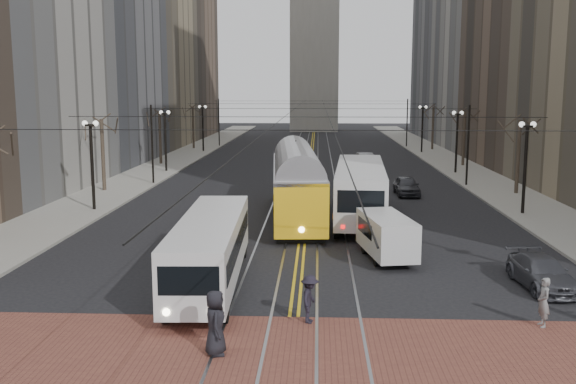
# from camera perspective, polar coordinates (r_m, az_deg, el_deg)

# --- Properties ---
(ground) EXTENTS (260.00, 260.00, 0.00)m
(ground) POSITION_cam_1_polar(r_m,az_deg,el_deg) (23.63, 0.62, -10.23)
(ground) COLOR black
(ground) RESTS_ON ground
(sidewalk_left) EXTENTS (5.00, 140.00, 0.15)m
(sidewalk_left) POSITION_cam_1_polar(r_m,az_deg,el_deg) (69.55, -10.47, 2.54)
(sidewalk_left) COLOR gray
(sidewalk_left) RESTS_ON ground
(sidewalk_right) EXTENTS (5.00, 140.00, 0.15)m
(sidewalk_right) POSITION_cam_1_polar(r_m,az_deg,el_deg) (69.20, 14.52, 2.37)
(sidewalk_right) COLOR gray
(sidewalk_right) RESTS_ON ground
(crosswalk_band) EXTENTS (25.00, 6.00, 0.01)m
(crosswalk_band) POSITION_cam_1_polar(r_m,az_deg,el_deg) (19.90, 0.19, -14.03)
(crosswalk_band) COLOR brown
(crosswalk_band) RESTS_ON ground
(streetcar_rails) EXTENTS (4.80, 130.00, 0.02)m
(streetcar_rails) POSITION_cam_1_polar(r_m,az_deg,el_deg) (67.74, 1.99, 2.45)
(streetcar_rails) COLOR gray
(streetcar_rails) RESTS_ON ground
(centre_lines) EXTENTS (0.42, 130.00, 0.01)m
(centre_lines) POSITION_cam_1_polar(r_m,az_deg,el_deg) (67.74, 1.99, 2.46)
(centre_lines) COLOR gold
(centre_lines) RESTS_ON ground
(building_left_mid) EXTENTS (16.00, 20.00, 34.00)m
(building_left_mid) POSITION_cam_1_polar(r_m,az_deg,el_deg) (73.75, -18.97, 15.76)
(building_left_mid) COLOR slate
(building_left_mid) RESTS_ON ground
(building_left_far) EXTENTS (16.00, 20.00, 40.00)m
(building_left_far) POSITION_cam_1_polar(r_m,az_deg,el_deg) (112.10, -11.30, 15.15)
(building_left_far) COLOR brown
(building_left_far) RESTS_ON ground
(building_right_far) EXTENTS (16.00, 20.00, 40.00)m
(building_right_far) POSITION_cam_1_polar(r_m,az_deg,el_deg) (111.73, 16.00, 15.00)
(building_right_far) COLOR slate
(building_right_far) RESTS_ON ground
(lamp_posts) EXTENTS (27.60, 57.20, 5.60)m
(lamp_posts) POSITION_cam_1_polar(r_m,az_deg,el_deg) (51.29, 1.79, 3.47)
(lamp_posts) COLOR black
(lamp_posts) RESTS_ON ground
(street_trees) EXTENTS (31.68, 53.28, 5.60)m
(street_trees) POSITION_cam_1_polar(r_m,az_deg,el_deg) (57.76, 1.89, 4.10)
(street_trees) COLOR #382D23
(street_trees) RESTS_ON ground
(trolley_wires) EXTENTS (25.96, 120.00, 6.60)m
(trolley_wires) POSITION_cam_1_polar(r_m,az_deg,el_deg) (57.27, 1.89, 5.03)
(trolley_wires) COLOR black
(trolley_wires) RESTS_ON ground
(transit_bus) EXTENTS (2.75, 11.08, 2.75)m
(transit_bus) POSITION_cam_1_polar(r_m,az_deg,el_deg) (26.06, -6.92, -5.29)
(transit_bus) COLOR silver
(transit_bus) RESTS_ON ground
(streetcar) EXTENTS (3.77, 15.05, 3.51)m
(streetcar) POSITION_cam_1_polar(r_m,az_deg,el_deg) (39.25, 0.76, 0.20)
(streetcar) COLOR yellow
(streetcar) RESTS_ON ground
(rear_bus) EXTENTS (3.52, 12.89, 3.32)m
(rear_bus) POSITION_cam_1_polar(r_m,az_deg,el_deg) (38.97, 6.42, -0.06)
(rear_bus) COLOR silver
(rear_bus) RESTS_ON ground
(cargo_van) EXTENTS (2.56, 4.87, 2.05)m
(cargo_van) POSITION_cam_1_polar(r_m,az_deg,el_deg) (30.15, 8.74, -4.04)
(cargo_van) COLOR silver
(cargo_van) RESTS_ON ground
(sedan_grey) EXTENTS (1.74, 4.16, 1.41)m
(sedan_grey) POSITION_cam_1_polar(r_m,az_deg,el_deg) (48.80, 10.49, 0.55)
(sedan_grey) COLOR #38393E
(sedan_grey) RESTS_ON ground
(sedan_silver) EXTENTS (2.09, 4.43, 1.40)m
(sedan_silver) POSITION_cam_1_polar(r_m,az_deg,el_deg) (66.08, 6.93, 2.84)
(sedan_silver) COLOR #A5A7AC
(sedan_silver) RESTS_ON ground
(sedan_parked) EXTENTS (2.03, 4.41, 1.25)m
(sedan_parked) POSITION_cam_1_polar(r_m,az_deg,el_deg) (27.63, 21.61, -6.66)
(sedan_parked) COLOR #42444A
(sedan_parked) RESTS_ON ground
(pedestrian_a) EXTENTS (0.80, 1.06, 1.97)m
(pedestrian_a) POSITION_cam_1_polar(r_m,az_deg,el_deg) (19.48, -6.48, -11.47)
(pedestrian_a) COLOR black
(pedestrian_a) RESTS_ON crosswalk_band
(pedestrian_b) EXTENTS (0.41, 0.62, 1.67)m
(pedestrian_b) POSITION_cam_1_polar(r_m,az_deg,el_deg) (23.18, 21.77, -9.08)
(pedestrian_b) COLOR slate
(pedestrian_b) RESTS_ON crosswalk_band
(pedestrian_d) EXTENTS (0.78, 1.15, 1.65)m
(pedestrian_d) POSITION_cam_1_polar(r_m,az_deg,el_deg) (21.93, 1.94, -9.48)
(pedestrian_d) COLOR black
(pedestrian_d) RESTS_ON crosswalk_band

